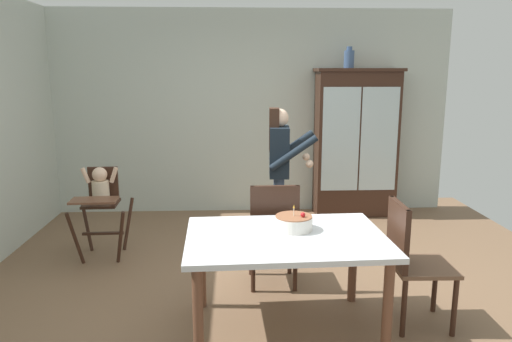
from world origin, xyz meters
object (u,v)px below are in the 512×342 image
object	(u,v)px
china_cabinet	(356,143)
birthday_cake	(294,223)
high_chair_with_toddler	(101,196)
dining_chair_far_side	(274,228)
dining_chair_right_end	(410,255)
dining_table	(286,247)
ceramic_vase	(349,59)
adult_person	(280,162)

from	to	relation	value
china_cabinet	birthday_cake	xyz separation A→B (m)	(-1.17, -2.82, -0.18)
china_cabinet	high_chair_with_toddler	size ratio (longest dim) A/B	2.04
dining_chair_far_side	dining_chair_right_end	distance (m)	1.18
dining_chair_right_end	birthday_cake	bearing A→B (deg)	85.76
dining_table	dining_chair_far_side	bearing A→B (deg)	92.35
dining_table	ceramic_vase	bearing A→B (deg)	69.42
china_cabinet	dining_chair_right_end	size ratio (longest dim) A/B	2.02
dining_chair_far_side	dining_chair_right_end	xyz separation A→B (m)	(0.96, -0.68, 0.00)
china_cabinet	ceramic_vase	xyz separation A→B (m)	(-0.13, 0.00, 1.08)
ceramic_vase	high_chair_with_toddler	size ratio (longest dim) A/B	0.28
dining_table	dining_chair_far_side	world-z (taller)	dining_chair_far_side
birthday_cake	china_cabinet	bearing A→B (deg)	67.54
adult_person	china_cabinet	bearing A→B (deg)	-37.32
birthday_cake	dining_chair_right_end	size ratio (longest dim) A/B	0.29
adult_person	dining_table	world-z (taller)	adult_person
ceramic_vase	china_cabinet	bearing A→B (deg)	-1.64
adult_person	dining_chair_far_side	distance (m)	1.03
dining_table	birthday_cake	world-z (taller)	birthday_cake
ceramic_vase	birthday_cake	size ratio (longest dim) A/B	0.96
china_cabinet	adult_person	distance (m)	1.72
dining_table	birthday_cake	size ratio (longest dim) A/B	5.26
ceramic_vase	dining_chair_far_side	world-z (taller)	ceramic_vase
ceramic_vase	high_chair_with_toddler	xyz separation A→B (m)	(-2.84, -1.41, -1.40)
dining_chair_right_end	china_cabinet	bearing A→B (deg)	-4.55
dining_table	dining_chair_far_side	size ratio (longest dim) A/B	1.53
dining_table	dining_chair_right_end	xyz separation A→B (m)	(0.94, 0.04, -0.09)
dining_chair_far_side	china_cabinet	bearing A→B (deg)	-120.42
high_chair_with_toddler	dining_table	world-z (taller)	high_chair_with_toddler
ceramic_vase	dining_chair_far_side	xyz separation A→B (m)	(-1.14, -2.23, -1.50)
china_cabinet	birthday_cake	distance (m)	3.06
ceramic_vase	birthday_cake	world-z (taller)	ceramic_vase
high_chair_with_toddler	birthday_cake	distance (m)	2.30
ceramic_vase	birthday_cake	bearing A→B (deg)	-110.16
china_cabinet	adult_person	xyz separation A→B (m)	(-1.13, -1.30, -0.01)
ceramic_vase	dining_table	distance (m)	3.45
china_cabinet	dining_chair_far_side	bearing A→B (deg)	-119.63
ceramic_vase	high_chair_with_toddler	world-z (taller)	ceramic_vase
high_chair_with_toddler	adult_person	xyz separation A→B (m)	(1.84, 0.11, 0.31)
china_cabinet	high_chair_with_toddler	distance (m)	3.31
high_chair_with_toddler	adult_person	size ratio (longest dim) A/B	0.62
ceramic_vase	dining_chair_far_side	distance (m)	2.92
ceramic_vase	dining_table	xyz separation A→B (m)	(-1.11, -2.95, -1.41)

